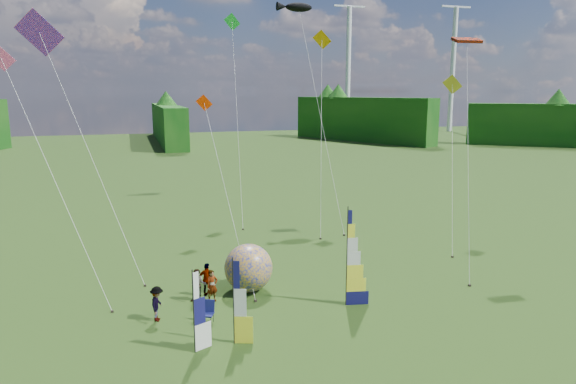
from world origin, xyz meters
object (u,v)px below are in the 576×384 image
object	(u,v)px
bol_inflatable	(248,268)
spectator_d	(207,280)
side_banner_far	(194,313)
spectator_c	(157,304)
feather_banner_main	(347,259)
spectator_b	(198,285)
camp_chair	(207,313)
spectator_a	(212,286)
kite_whale	(320,102)
side_banner_left	(233,303)

from	to	relation	value
bol_inflatable	spectator_d	size ratio (longest dim) A/B	1.44
side_banner_far	spectator_c	size ratio (longest dim) A/B	2.07
feather_banner_main	spectator_b	distance (m)	7.19
camp_chair	spectator_b	bearing A→B (deg)	115.48
feather_banner_main	spectator_d	bearing A→B (deg)	163.50
spectator_d	spectator_a	bearing A→B (deg)	133.11
spectator_b	camp_chair	world-z (taller)	spectator_b
camp_chair	kite_whale	world-z (taller)	kite_whale
bol_inflatable	spectator_c	distance (m)	5.09
side_banner_left	spectator_a	distance (m)	4.51
spectator_b	kite_whale	size ratio (longest dim) A/B	0.09
bol_inflatable	camp_chair	bearing A→B (deg)	-129.23
bol_inflatable	kite_whale	bearing A→B (deg)	56.62
side_banner_far	spectator_c	world-z (taller)	side_banner_far
side_banner_far	bol_inflatable	bearing A→B (deg)	33.60
kite_whale	spectator_d	bearing A→B (deg)	-153.61
bol_inflatable	spectator_d	bearing A→B (deg)	-177.84
spectator_b	spectator_d	distance (m)	0.72
feather_banner_main	bol_inflatable	xyz separation A→B (m)	(-3.96, 3.11, -1.09)
spectator_c	kite_whale	world-z (taller)	kite_whale
spectator_b	kite_whale	xyz separation A→B (m)	(11.30, 13.78, 8.30)
feather_banner_main	side_banner_far	size ratio (longest dim) A/B	1.42
spectator_c	kite_whale	xyz separation A→B (m)	(13.29, 15.37, 8.32)
side_banner_far	spectator_b	bearing A→B (deg)	56.25
spectator_a	spectator_c	bearing A→B (deg)	-171.86
spectator_a	bol_inflatable	bearing A→B (deg)	3.31
bol_inflatable	kite_whale	world-z (taller)	kite_whale
spectator_c	camp_chair	size ratio (longest dim) A/B	1.54
spectator_a	spectator_d	distance (m)	0.74
spectator_b	spectator_d	size ratio (longest dim) A/B	0.95
side_banner_left	camp_chair	size ratio (longest dim) A/B	3.41
spectator_d	bol_inflatable	bearing A→B (deg)	-143.74
spectator_b	spectator_c	world-z (taller)	spectator_b
bol_inflatable	kite_whale	distance (m)	17.68
bol_inflatable	spectator_c	xyz separation A→B (m)	(-4.59, -2.16, -0.43)
spectator_d	kite_whale	distance (m)	19.01
spectator_b	spectator_c	bearing A→B (deg)	-133.77
bol_inflatable	spectator_d	distance (m)	2.11
side_banner_far	spectator_a	distance (m)	4.94
feather_banner_main	side_banner_left	bearing A→B (deg)	-149.73
feather_banner_main	side_banner_left	world-z (taller)	feather_banner_main
feather_banner_main	spectator_b	bearing A→B (deg)	168.99
bol_inflatable	spectator_b	size ratio (longest dim) A/B	1.51
spectator_c	camp_chair	xyz separation A→B (m)	(2.03, -0.98, -0.27)
feather_banner_main	camp_chair	distance (m)	6.76
spectator_c	bol_inflatable	bearing A→B (deg)	-48.56
spectator_a	spectator_b	xyz separation A→B (m)	(-0.63, 0.24, 0.01)
spectator_c	spectator_d	bearing A→B (deg)	-34.11
bol_inflatable	spectator_c	world-z (taller)	bol_inflatable
side_banner_far	side_banner_left	bearing A→B (deg)	-15.64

